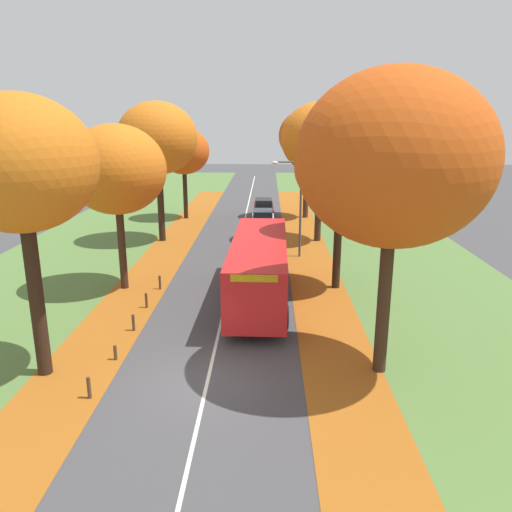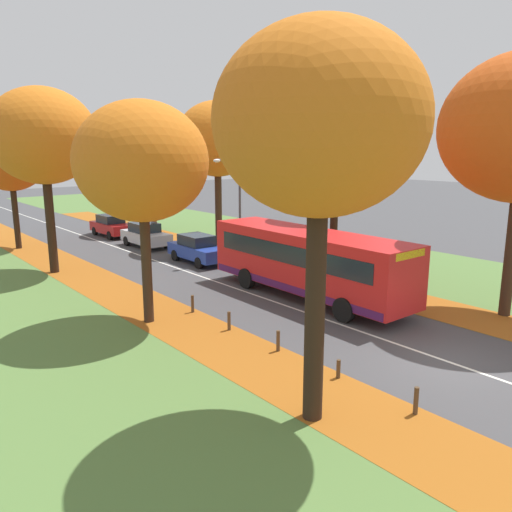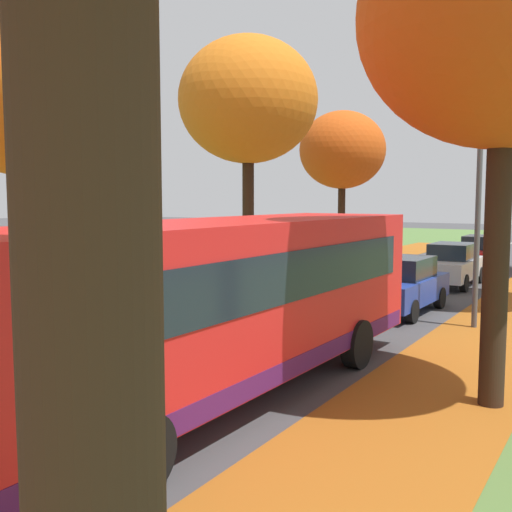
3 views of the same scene
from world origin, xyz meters
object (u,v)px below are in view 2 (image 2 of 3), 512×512
object	(u,v)px
tree_right_far	(151,143)
bollard_fourth	(229,321)
bollard_third	(278,341)
bollard_fifth	(193,304)
tree_left_far	(10,161)
tree_right_mid	(217,139)
car_silver_following	(146,235)
car_blue_lead	(198,249)
tree_right_near	(336,157)
bollard_nearest	(416,401)
bollard_second	(338,369)
car_red_third_in_line	(111,226)
tree_left_near	(142,162)
streetlamp_right	(235,198)
tree_left_nearest	(320,123)
tree_left_mid	(43,137)
bus	(308,260)

from	to	relation	value
tree_right_far	bollard_fourth	xyz separation A→B (m)	(-8.88, -21.86, -6.60)
bollard_third	bollard_fifth	distance (m)	5.14
bollard_fourth	tree_left_far	bearing A→B (deg)	94.17
tree_right_mid	car_silver_following	xyz separation A→B (m)	(-3.92, 2.99, -6.27)
bollard_fifth	tree_left_far	bearing A→B (deg)	95.00
tree_right_mid	car_blue_lead	xyz separation A→B (m)	(-3.83, -3.23, -6.27)
tree_right_near	bollard_nearest	world-z (taller)	tree_right_near
bollard_second	car_red_third_in_line	world-z (taller)	car_red_third_in_line
tree_left_near	streetlamp_right	distance (m)	11.23
bollard_second	bollard_fifth	size ratio (longest dim) A/B	0.78
tree_left_nearest	car_red_third_in_line	world-z (taller)	tree_left_nearest
bollard_third	car_blue_lead	size ratio (longest dim) A/B	0.17
bollard_nearest	tree_right_near	bearing A→B (deg)	49.95
bollard_fourth	bollard_third	bearing A→B (deg)	-88.31
tree_left_nearest	streetlamp_right	xyz separation A→B (m)	(9.31, 15.15, -3.33)
car_red_third_in_line	bollard_nearest	bearing A→B (deg)	-99.98
bollard_fifth	streetlamp_right	distance (m)	10.21
tree_left_mid	streetlamp_right	size ratio (longest dim) A/B	1.60
tree_left_near	tree_right_near	world-z (taller)	tree_left_near
tree_right_near	streetlamp_right	bearing A→B (deg)	107.28
tree_right_mid	bollard_fourth	bearing A→B (deg)	-124.49
tree_left_far	bollard_third	distance (m)	24.44
tree_right_far	car_blue_lead	world-z (taller)	tree_right_far
tree_right_far	tree_left_near	bearing A→B (deg)	-119.17
bollard_fifth	car_blue_lead	world-z (taller)	car_blue_lead
bollard_fourth	bollard_fifth	size ratio (longest dim) A/B	0.98
bollard_fifth	car_red_third_in_line	xyz separation A→B (m)	(5.12, 19.12, 0.45)
tree_left_near	streetlamp_right	bearing A→B (deg)	34.64
tree_left_near	bollard_second	bearing A→B (deg)	-76.68
bollard_third	car_red_third_in_line	xyz separation A→B (m)	(5.13, 24.26, 0.46)
tree_left_near	tree_right_mid	xyz separation A→B (m)	(10.90, 10.52, 1.05)
bollard_third	streetlamp_right	distance (m)	14.04
car_silver_following	tree_left_far	bearing A→B (deg)	143.78
tree_left_mid	tree_right_mid	bearing A→B (deg)	1.31
bollard_fourth	car_red_third_in_line	distance (m)	22.31
tree_right_mid	bus	distance (m)	13.89
bollard_third	bollard_fourth	world-z (taller)	same
tree_left_far	bollard_third	xyz separation A→B (m)	(1.62, -23.79, -5.37)
tree_right_far	bollard_second	bearing A→B (deg)	-108.04
bollard_fifth	tree_right_near	bearing A→B (deg)	3.25
tree_right_near	car_silver_following	size ratio (longest dim) A/B	1.95
tree_left_near	tree_left_far	size ratio (longest dim) A/B	1.07
tree_right_mid	bollard_nearest	size ratio (longest dim) A/B	13.06
bus	car_red_third_in_line	world-z (taller)	bus
tree_right_far	car_red_third_in_line	world-z (taller)	tree_right_far
tree_left_near	tree_left_mid	xyz separation A→B (m)	(-0.15, 10.27, 1.07)
tree_left_nearest	car_silver_following	distance (m)	24.38
streetlamp_right	car_silver_following	distance (m)	8.10
tree_left_mid	car_silver_following	world-z (taller)	tree_left_mid
bus	bollard_fifth	bearing A→B (deg)	163.87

